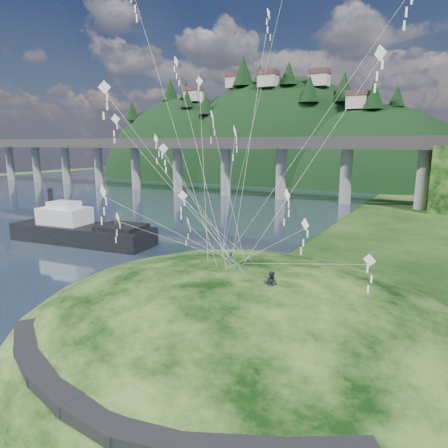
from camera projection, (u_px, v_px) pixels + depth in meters
The scene contains 9 objects.
ground at pixel (140, 322), 30.43m from camera, with size 320.00×320.00×0.00m, color black.
grass_hill at pixel (245, 355), 28.54m from camera, with size 36.00×32.00×13.00m.
footpath at pixel (119, 397), 18.10m from camera, with size 22.29×5.84×0.83m.
bridge at pixel (245, 158), 101.03m from camera, with size 160.00×11.00×15.00m.
far_ridge at pixel (265, 198), 157.10m from camera, with size 153.00×70.00×94.50m.
work_barge at pixel (80, 230), 54.65m from camera, with size 21.31×8.20×7.27m.
wooden_dock at pixel (154, 287), 36.55m from camera, with size 13.81×6.81×0.99m.
kite_flyers at pixel (258, 265), 25.47m from camera, with size 5.00×3.13×1.76m.
kite_swarm at pixel (213, 111), 26.73m from camera, with size 19.43×15.82×18.80m.
Camera 1 is at (19.65, -21.43, 13.36)m, focal length 32.00 mm.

